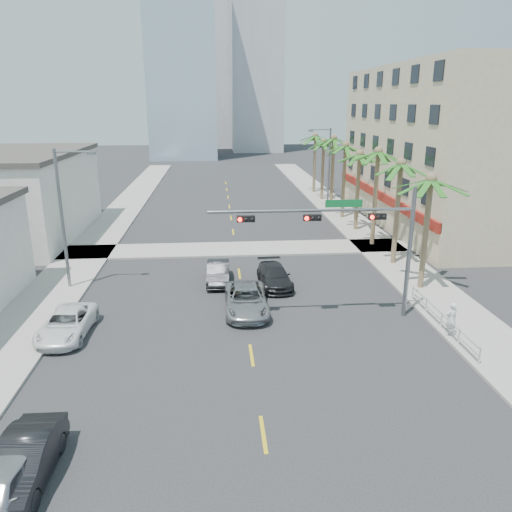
{
  "coord_description": "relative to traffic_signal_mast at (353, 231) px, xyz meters",
  "views": [
    {
      "loc": [
        -1.52,
        -17.47,
        11.64
      ],
      "look_at": [
        0.61,
        8.85,
        3.5
      ],
      "focal_mm": 35.0,
      "sensor_mm": 36.0,
      "label": 1
    }
  ],
  "objects": [
    {
      "name": "ground",
      "position": [
        -5.78,
        -7.95,
        -5.06
      ],
      "size": [
        260.0,
        260.0,
        0.0
      ],
      "primitive_type": "plane",
      "color": "#262628",
      "rests_on": "ground"
    },
    {
      "name": "sidewalk_right",
      "position": [
        6.22,
        12.05,
        -4.99
      ],
      "size": [
        4.0,
        120.0,
        0.15
      ],
      "primitive_type": "cube",
      "color": "gray",
      "rests_on": "ground"
    },
    {
      "name": "sidewalk_left",
      "position": [
        -17.78,
        12.05,
        -4.99
      ],
      "size": [
        4.0,
        120.0,
        0.15
      ],
      "primitive_type": "cube",
      "color": "gray",
      "rests_on": "ground"
    },
    {
      "name": "sidewalk_cross",
      "position": [
        -5.78,
        14.05,
        -4.99
      ],
      "size": [
        80.0,
        4.0,
        0.15
      ],
      "primitive_type": "cube",
      "color": "gray",
      "rests_on": "ground"
    },
    {
      "name": "building_right",
      "position": [
        16.21,
        22.05,
        2.43
      ],
      "size": [
        15.25,
        28.0,
        15.0
      ],
      "color": "tan",
      "rests_on": "ground"
    },
    {
      "name": "building_left_far",
      "position": [
        -25.28,
        20.05,
        -1.46
      ],
      "size": [
        11.0,
        18.0,
        7.2
      ],
      "primitive_type": "cube",
      "color": "beige",
      "rests_on": "ground"
    },
    {
      "name": "tower_far_left",
      "position": [
        -13.78,
        87.05,
        18.94
      ],
      "size": [
        14.0,
        14.0,
        48.0
      ],
      "primitive_type": "cube",
      "color": "#99B2C6",
      "rests_on": "ground"
    },
    {
      "name": "tower_far_right",
      "position": [
        3.22,
        102.05,
        24.94
      ],
      "size": [
        12.0,
        12.0,
        60.0
      ],
      "primitive_type": "cube",
      "color": "#ADADB2",
      "rests_on": "ground"
    },
    {
      "name": "tower_far_center",
      "position": [
        -8.78,
        117.05,
        15.94
      ],
      "size": [
        16.0,
        16.0,
        42.0
      ],
      "primitive_type": "cube",
      "color": "#ADADB2",
      "rests_on": "ground"
    },
    {
      "name": "traffic_signal_mast",
      "position": [
        0.0,
        0.0,
        0.0
      ],
      "size": [
        11.12,
        0.54,
        7.2
      ],
      "color": "slate",
      "rests_on": "ground"
    },
    {
      "name": "palm_tree_0",
      "position": [
        5.82,
        4.05,
        2.02
      ],
      "size": [
        4.8,
        4.8,
        7.8
      ],
      "color": "brown",
      "rests_on": "ground"
    },
    {
      "name": "palm_tree_1",
      "position": [
        5.82,
        9.25,
        2.37
      ],
      "size": [
        4.8,
        4.8,
        8.16
      ],
      "color": "brown",
      "rests_on": "ground"
    },
    {
      "name": "palm_tree_2",
      "position": [
        5.82,
        14.45,
        2.72
      ],
      "size": [
        4.8,
        4.8,
        8.52
      ],
      "color": "brown",
      "rests_on": "ground"
    },
    {
      "name": "palm_tree_3",
      "position": [
        5.82,
        19.65,
        2.02
      ],
      "size": [
        4.8,
        4.8,
        7.8
      ],
      "color": "brown",
      "rests_on": "ground"
    },
    {
      "name": "palm_tree_4",
      "position": [
        5.82,
        24.85,
        2.37
      ],
      "size": [
        4.8,
        4.8,
        8.16
      ],
      "color": "brown",
      "rests_on": "ground"
    },
    {
      "name": "palm_tree_5",
      "position": [
        5.82,
        30.05,
        2.72
      ],
      "size": [
        4.8,
        4.8,
        8.52
      ],
      "color": "brown",
      "rests_on": "ground"
    },
    {
      "name": "palm_tree_6",
      "position": [
        5.82,
        35.25,
        2.02
      ],
      "size": [
        4.8,
        4.8,
        7.8
      ],
      "color": "brown",
      "rests_on": "ground"
    },
    {
      "name": "palm_tree_7",
      "position": [
        5.82,
        40.45,
        2.37
      ],
      "size": [
        4.8,
        4.8,
        8.16
      ],
      "color": "brown",
      "rests_on": "ground"
    },
    {
      "name": "streetlight_left",
      "position": [
        -16.78,
        6.05,
        -0.0
      ],
      "size": [
        2.55,
        0.25,
        9.0
      ],
      "color": "slate",
      "rests_on": "ground"
    },
    {
      "name": "streetlight_right",
      "position": [
        5.21,
        30.05,
        -0.0
      ],
      "size": [
        2.55,
        0.25,
        9.0
      ],
      "color": "slate",
      "rests_on": "ground"
    },
    {
      "name": "guardrail",
      "position": [
        4.52,
        -1.95,
        -4.39
      ],
      "size": [
        0.08,
        8.08,
        1.0
      ],
      "color": "silver",
      "rests_on": "ground"
    },
    {
      "name": "car_parked_mid",
      "position": [
        -13.58,
        -11.69,
        -4.32
      ],
      "size": [
        1.59,
        4.49,
        1.48
      ],
      "primitive_type": "imported",
      "rotation": [
        0.0,
        0.0,
        -0.01
      ],
      "color": "black",
      "rests_on": "ground"
    },
    {
      "name": "car_parked_far",
      "position": [
        -15.18,
        -1.06,
        -4.39
      ],
      "size": [
        2.43,
        4.93,
        1.35
      ],
      "primitive_type": "imported",
      "rotation": [
        0.0,
        0.0,
        -0.04
      ],
      "color": "white",
      "rests_on": "ground"
    },
    {
      "name": "car_lane_left",
      "position": [
        -7.28,
        6.39,
        -4.36
      ],
      "size": [
        1.58,
        4.27,
        1.4
      ],
      "primitive_type": "imported",
      "rotation": [
        0.0,
        0.0,
        -0.02
      ],
      "color": "black",
      "rests_on": "ground"
    },
    {
      "name": "car_lane_center",
      "position": [
        -5.71,
        1.32,
        -4.33
      ],
      "size": [
        2.5,
        5.32,
        1.47
      ],
      "primitive_type": "imported",
      "rotation": [
        0.0,
        0.0,
        -0.01
      ],
      "color": "#A4A4A9",
      "rests_on": "ground"
    },
    {
      "name": "car_lane_right",
      "position": [
        -3.58,
        5.43,
        -4.38
      ],
      "size": [
        2.22,
        4.8,
        1.36
      ],
      "primitive_type": "imported",
      "rotation": [
        0.0,
        0.0,
        0.07
      ],
      "color": "black",
      "rests_on": "ground"
    },
    {
      "name": "pedestrian",
      "position": [
        4.52,
        -2.95,
        -4.0
      ],
      "size": [
        0.74,
        0.58,
        1.82
      ],
      "primitive_type": "imported",
      "rotation": [
        0.0,
        0.0,
        3.37
      ],
      "color": "silver",
      "rests_on": "sidewalk_right"
    }
  ]
}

